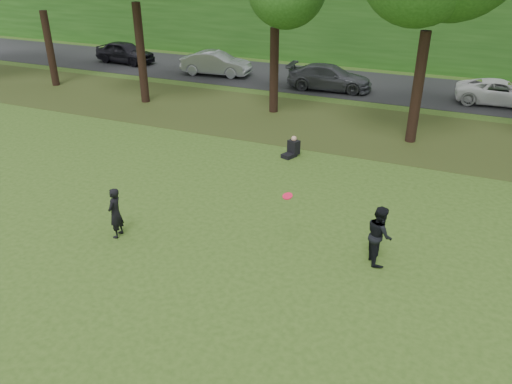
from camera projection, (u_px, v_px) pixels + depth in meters
ground at (184, 274)px, 12.93m from camera, size 120.00×120.00×0.00m
leaf_litter at (325, 124)px, 23.60m from camera, size 60.00×7.00×0.01m
street at (363, 85)px, 30.17m from camera, size 70.00×7.00×0.02m
far_hedge at (385, 28)px, 33.98m from camera, size 70.00×3.00×5.00m
player_left at (115, 213)px, 14.29m from camera, size 0.45×0.61×1.53m
player_right at (379, 235)px, 13.10m from camera, size 0.92×1.00×1.65m
parked_cars at (331, 75)px, 29.48m from camera, size 35.38×3.48×1.50m
frisbee at (288, 196)px, 13.04m from camera, size 0.35×0.35×0.11m
seated_person at (292, 149)px, 19.98m from camera, size 0.64×0.83×0.83m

